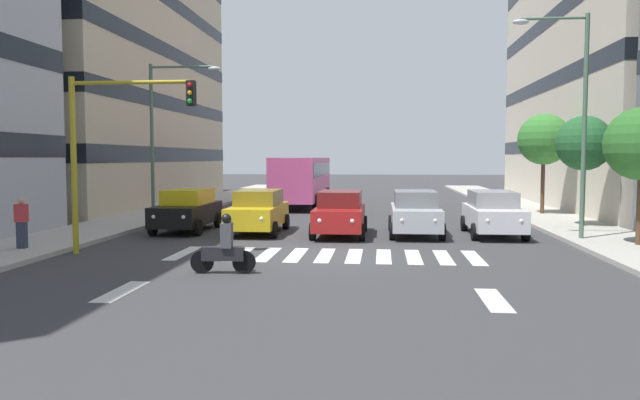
# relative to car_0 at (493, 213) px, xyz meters

# --- Properties ---
(ground_plane) EXTENTS (180.00, 180.00, 0.00)m
(ground_plane) POSITION_rel_car_0_xyz_m (6.01, 5.41, -0.89)
(ground_plane) COLOR #38383A
(sidewalk_right) EXTENTS (3.34, 90.00, 0.15)m
(sidewalk_right) POSITION_rel_car_0_xyz_m (15.88, 5.41, -0.81)
(sidewalk_right) COLOR #B2ADA3
(sidewalk_right) RESTS_ON ground_plane
(building_right_block_0) EXTENTS (11.80, 23.78, 19.22)m
(building_right_block_0) POSITION_rel_car_0_xyz_m (23.43, -14.22, 8.72)
(building_right_block_0) COLOR beige
(building_right_block_0) RESTS_ON ground_plane
(crosswalk_markings) EXTENTS (9.45, 2.80, 0.01)m
(crosswalk_markings) POSITION_rel_car_0_xyz_m (6.01, 5.41, -0.88)
(crosswalk_markings) COLOR silver
(crosswalk_markings) RESTS_ON ground_plane
(lane_arrow_0) EXTENTS (0.50, 2.20, 0.01)m
(lane_arrow_0) POSITION_rel_car_0_xyz_m (1.90, 10.91, -0.88)
(lane_arrow_0) COLOR silver
(lane_arrow_0) RESTS_ON ground_plane
(lane_arrow_1) EXTENTS (0.50, 2.20, 0.01)m
(lane_arrow_1) POSITION_rel_car_0_xyz_m (10.11, 10.91, -0.88)
(lane_arrow_1) COLOR silver
(lane_arrow_1) RESTS_ON ground_plane
(car_0) EXTENTS (2.02, 4.44, 1.72)m
(car_0) POSITION_rel_car_0_xyz_m (0.00, 0.00, 0.00)
(car_0) COLOR silver
(car_0) RESTS_ON ground_plane
(car_1) EXTENTS (2.02, 4.44, 1.72)m
(car_1) POSITION_rel_car_0_xyz_m (2.98, 0.16, 0.00)
(car_1) COLOR #B2B7BC
(car_1) RESTS_ON ground_plane
(car_2) EXTENTS (2.02, 4.44, 1.72)m
(car_2) POSITION_rel_car_0_xyz_m (5.88, 0.52, 0.00)
(car_2) COLOR maroon
(car_2) RESTS_ON ground_plane
(car_3) EXTENTS (2.02, 4.44, 1.72)m
(car_3) POSITION_rel_car_0_xyz_m (9.18, 0.12, 0.00)
(car_3) COLOR gold
(car_3) RESTS_ON ground_plane
(car_4) EXTENTS (2.02, 4.44, 1.72)m
(car_4) POSITION_rel_car_0_xyz_m (12.21, -0.24, 0.00)
(car_4) COLOR black
(car_4) RESTS_ON ground_plane
(bus_behind_traffic) EXTENTS (2.78, 10.50, 3.00)m
(bus_behind_traffic) POSITION_rel_car_0_xyz_m (9.18, -13.45, 0.97)
(bus_behind_traffic) COLOR #DB5193
(bus_behind_traffic) RESTS_ON ground_plane
(motorcycle_with_rider) EXTENTS (1.70, 0.38, 1.57)m
(motorcycle_with_rider) POSITION_rel_car_0_xyz_m (8.34, 8.60, -0.24)
(motorcycle_with_rider) COLOR black
(motorcycle_with_rider) RESTS_ON ground_plane
(traffic_light_gantry) EXTENTS (3.99, 0.36, 5.50)m
(traffic_light_gantry) POSITION_rel_car_0_xyz_m (12.69, 5.88, 2.79)
(traffic_light_gantry) COLOR #AD991E
(traffic_light_gantry) RESTS_ON ground_plane
(street_lamp_left) EXTENTS (2.62, 0.28, 7.87)m
(street_lamp_left) POSITION_rel_car_0_xyz_m (-2.42, 1.60, 3.99)
(street_lamp_left) COLOR #4C6B56
(street_lamp_left) RESTS_ON sidewalk_left
(street_lamp_right) EXTENTS (3.33, 0.28, 7.12)m
(street_lamp_right) POSITION_rel_car_0_xyz_m (14.25, -3.24, 3.67)
(street_lamp_right) COLOR #4C6B56
(street_lamp_right) RESTS_ON sidewalk_right
(street_tree_1) EXTENTS (2.29, 2.29, 4.61)m
(street_tree_1) POSITION_rel_car_0_xyz_m (-4.12, -2.54, 2.71)
(street_tree_1) COLOR #513823
(street_tree_1) RESTS_ON sidewalk_left
(street_tree_2) EXTENTS (2.61, 2.61, 5.10)m
(street_tree_2) POSITION_rel_car_0_xyz_m (-3.93, -8.19, 3.05)
(street_tree_2) COLOR #513823
(street_tree_2) RESTS_ON sidewalk_left
(pedestrian_waiting) EXTENTS (0.36, 0.24, 1.63)m
(pedestrian_waiting) POSITION_rel_car_0_xyz_m (15.59, 5.88, 0.11)
(pedestrian_waiting) COLOR #2D3347
(pedestrian_waiting) RESTS_ON sidewalk_right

